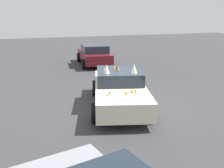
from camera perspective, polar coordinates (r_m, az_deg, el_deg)
ground_plane at (r=9.89m, az=1.65°, el=-4.88°), size 60.00×60.00×0.00m
art_car_decorated at (r=9.73m, az=1.65°, el=-1.01°), size 4.97×2.99×1.66m
parked_sedan_near_left at (r=17.77m, az=-3.92°, el=6.47°), size 4.34×2.30×1.37m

